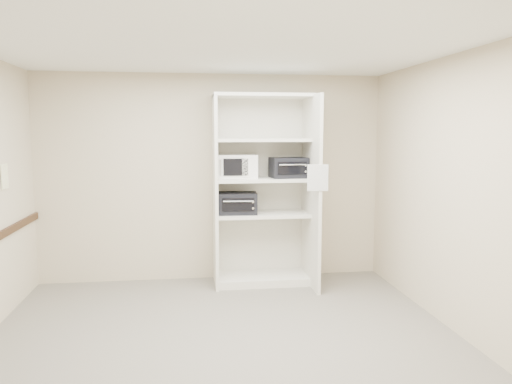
{
  "coord_description": "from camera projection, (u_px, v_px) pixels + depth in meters",
  "views": [
    {
      "loc": [
        -0.31,
        -4.56,
        1.94
      ],
      "look_at": [
        0.5,
        1.42,
        1.22
      ],
      "focal_mm": 35.0,
      "sensor_mm": 36.0,
      "label": 1
    }
  ],
  "objects": [
    {
      "name": "toaster_oven_lower",
      "position": [
        238.0,
        203.0,
        6.33
      ],
      "size": [
        0.5,
        0.39,
        0.27
      ],
      "primitive_type": "cube",
      "rotation": [
        0.0,
        0.0,
        -0.06
      ],
      "color": "black",
      "rests_on": "shelving_unit"
    },
    {
      "name": "wall_front",
      "position": [
        249.0,
        245.0,
        2.64
      ],
      "size": [
        4.5,
        0.02,
        2.7
      ],
      "primitive_type": "cube",
      "color": "#C2B793",
      "rests_on": "ground"
    },
    {
      "name": "wall_right",
      "position": [
        451.0,
        193.0,
        4.91
      ],
      "size": [
        0.02,
        4.0,
        2.7
      ],
      "primitive_type": "cube",
      "color": "#C2B793",
      "rests_on": "ground"
    },
    {
      "name": "floor",
      "position": [
        224.0,
        337.0,
        4.76
      ],
      "size": [
        4.5,
        4.0,
        0.01
      ],
      "primitive_type": "cube",
      "color": "#5F5950",
      "rests_on": "ground"
    },
    {
      "name": "wall_poster",
      "position": [
        5.0,
        176.0,
        5.26
      ],
      "size": [
        0.01,
        0.19,
        0.27
      ],
      "primitive_type": "cube",
      "color": "white",
      "rests_on": "wall_left"
    },
    {
      "name": "ceiling",
      "position": [
        222.0,
        47.0,
        4.44
      ],
      "size": [
        4.5,
        4.0,
        0.01
      ],
      "primitive_type": "cube",
      "color": "white"
    },
    {
      "name": "paper_sign",
      "position": [
        318.0,
        178.0,
        5.81
      ],
      "size": [
        0.24,
        0.03,
        0.3
      ],
      "primitive_type": "cube",
      "rotation": [
        0.0,
        0.0,
        -0.1
      ],
      "color": "white",
      "rests_on": "shelving_unit"
    },
    {
      "name": "shelving_unit",
      "position": [
        266.0,
        196.0,
        6.39
      ],
      "size": [
        1.24,
        0.92,
        2.42
      ],
      "color": "silver",
      "rests_on": "floor"
    },
    {
      "name": "wall_back",
      "position": [
        212.0,
        178.0,
        6.57
      ],
      "size": [
        4.5,
        0.02,
        2.7
      ],
      "primitive_type": "cube",
      "color": "#C2B793",
      "rests_on": "ground"
    },
    {
      "name": "toaster_oven_upper",
      "position": [
        288.0,
        168.0,
        6.35
      ],
      "size": [
        0.47,
        0.37,
        0.26
      ],
      "primitive_type": "cube",
      "rotation": [
        0.0,
        0.0,
        0.08
      ],
      "color": "black",
      "rests_on": "shelving_unit"
    },
    {
      "name": "microwave",
      "position": [
        238.0,
        166.0,
        6.36
      ],
      "size": [
        0.52,
        0.41,
        0.3
      ],
      "primitive_type": "cube",
      "rotation": [
        0.0,
        0.0,
        -0.07
      ],
      "color": "white",
      "rests_on": "shelving_unit"
    }
  ]
}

